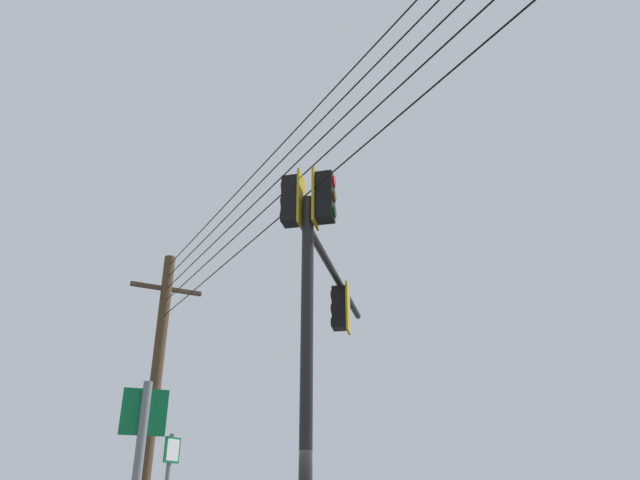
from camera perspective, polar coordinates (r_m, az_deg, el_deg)
signal_mast_assembly at (r=10.25m, az=-0.13°, el=-5.74°), size 5.06×2.53×7.15m
utility_pole_wooden at (r=17.59m, az=-15.92°, el=-14.72°), size 1.95×1.10×8.86m
overhead_wire_span at (r=10.02m, az=1.40°, el=10.96°), size 8.26×18.01×2.13m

